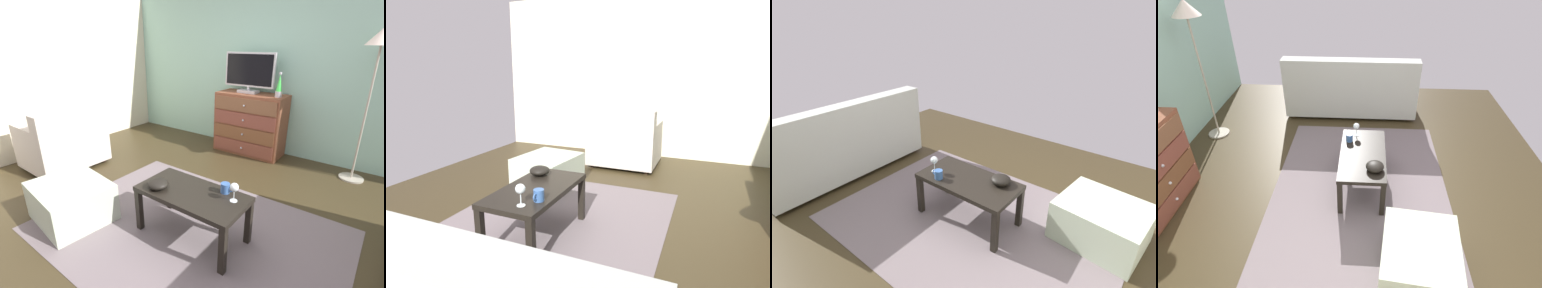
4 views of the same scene
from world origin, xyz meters
TOP-DOWN VIEW (x-y plane):
  - ground_plane at (0.00, 0.00)m, footprint 5.92×4.86m
  - wall_accent_rear at (0.00, 2.19)m, footprint 5.92×0.12m
  - wall_plain_left at (-2.72, 0.00)m, footprint 0.12×4.86m
  - area_rug at (0.20, -0.20)m, footprint 2.60×1.90m
  - dresser at (-0.22, 1.88)m, footprint 1.00×0.49m
  - tv at (-0.30, 1.90)m, footprint 0.75×0.18m
  - lava_lamp at (0.18, 1.83)m, footprint 0.09×0.09m
  - coffee_table at (0.27, -0.22)m, footprint 0.93×0.48m
  - wine_glass at (0.61, -0.13)m, footprint 0.07×0.07m
  - mug at (0.50, -0.06)m, footprint 0.11×0.08m
  - bowl_decorative at (0.00, -0.34)m, footprint 0.18×0.18m
  - armchair at (-1.96, -0.10)m, footprint 0.80×0.93m
  - ottoman at (-0.81, -0.70)m, footprint 0.76×0.67m
  - standing_lamp at (1.22, 1.83)m, footprint 0.32×0.32m

SIDE VIEW (x-z plane):
  - ground_plane at x=0.00m, z-range -0.05..0.00m
  - area_rug at x=0.20m, z-range 0.00..0.01m
  - ottoman at x=-0.81m, z-range 0.00..0.37m
  - armchair at x=-1.96m, z-range -0.07..0.76m
  - coffee_table at x=0.27m, z-range 0.16..0.59m
  - dresser at x=-0.22m, z-range 0.00..0.91m
  - bowl_decorative at x=0.00m, z-range 0.44..0.52m
  - mug at x=0.50m, z-range 0.44..0.52m
  - wine_glass at x=0.61m, z-range 0.47..0.63m
  - lava_lamp at x=0.18m, z-range 0.89..1.22m
  - tv at x=-0.30m, z-range 0.92..1.49m
  - wall_accent_rear at x=0.00m, z-range 0.00..2.52m
  - wall_plain_left at x=-2.72m, z-range 0.00..2.52m
  - standing_lamp at x=1.22m, z-range 0.63..2.38m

